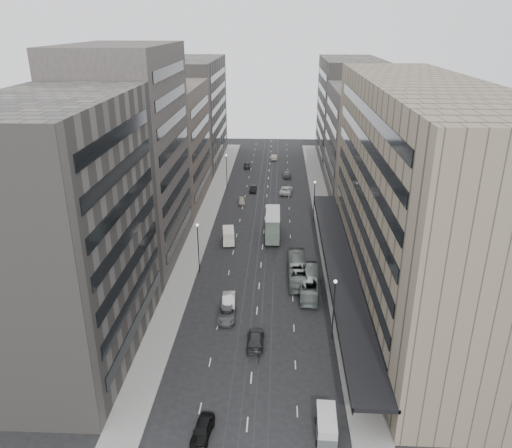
% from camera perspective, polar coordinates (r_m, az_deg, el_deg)
% --- Properties ---
extents(ground, '(220.00, 220.00, 0.00)m').
position_cam_1_polar(ground, '(69.00, 0.08, -10.31)').
color(ground, black).
rests_on(ground, ground).
extents(sidewalk_right, '(4.00, 125.00, 0.15)m').
position_cam_1_polar(sidewalk_right, '(102.97, 7.75, 0.90)').
color(sidewalk_right, gray).
rests_on(sidewalk_right, ground).
extents(sidewalk_left, '(4.00, 125.00, 0.15)m').
position_cam_1_polar(sidewalk_left, '(103.60, -5.59, 1.13)').
color(sidewalk_left, gray).
rests_on(sidewalk_left, ground).
extents(department_store, '(19.20, 60.00, 30.00)m').
position_cam_1_polar(department_store, '(72.23, 17.69, 3.26)').
color(department_store, gray).
rests_on(department_store, ground).
extents(building_right_mid, '(15.00, 28.00, 24.00)m').
position_cam_1_polar(building_right_mid, '(114.52, 12.29, 9.01)').
color(building_right_mid, '#433E3A').
rests_on(building_right_mid, ground).
extents(building_right_far, '(15.00, 32.00, 28.00)m').
position_cam_1_polar(building_right_far, '(143.28, 10.51, 12.53)').
color(building_right_far, '#67635D').
rests_on(building_right_far, ground).
extents(building_left_a, '(15.00, 28.00, 30.00)m').
position_cam_1_polar(building_left_a, '(59.90, -21.31, -1.03)').
color(building_left_a, '#67635D').
rests_on(building_left_a, ground).
extents(building_left_b, '(15.00, 26.00, 34.00)m').
position_cam_1_polar(building_left_b, '(83.31, -14.35, 7.54)').
color(building_left_b, '#433E3A').
rests_on(building_left_b, ground).
extents(building_left_c, '(15.00, 28.00, 25.00)m').
position_cam_1_polar(building_left_c, '(109.72, -10.18, 8.87)').
color(building_left_c, '#695C52').
rests_on(building_left_c, ground).
extents(building_left_d, '(15.00, 38.00, 28.00)m').
position_cam_1_polar(building_left_d, '(141.17, -7.33, 12.58)').
color(building_left_d, '#67635D').
rests_on(building_left_d, ground).
extents(lamp_right_near, '(0.44, 0.44, 8.32)m').
position_cam_1_polar(lamp_right_near, '(62.35, 8.91, -8.85)').
color(lamp_right_near, '#262628').
rests_on(lamp_right_near, ground).
extents(lamp_right_far, '(0.44, 0.44, 8.32)m').
position_cam_1_polar(lamp_right_far, '(98.70, 6.68, 3.17)').
color(lamp_right_far, '#262628').
rests_on(lamp_right_far, ground).
extents(lamp_left_near, '(0.44, 0.44, 8.32)m').
position_cam_1_polar(lamp_left_near, '(78.04, -6.64, -2.09)').
color(lamp_left_near, '#262628').
rests_on(lamp_left_near, ground).
extents(lamp_left_far, '(0.44, 0.44, 8.32)m').
position_cam_1_polar(lamp_left_far, '(118.21, -3.39, 6.48)').
color(lamp_left_far, '#262628').
rests_on(lamp_left_far, ground).
extents(bus_near, '(3.06, 10.51, 2.89)m').
position_cam_1_polar(bus_near, '(73.95, 6.10, -6.76)').
color(bus_near, gray).
rests_on(bus_near, ground).
extents(bus_far, '(2.74, 11.21, 3.11)m').
position_cam_1_polar(bus_far, '(77.35, 4.70, -5.24)').
color(bus_far, gray).
rests_on(bus_far, ground).
extents(double_decker, '(2.84, 9.07, 4.95)m').
position_cam_1_polar(double_decker, '(91.00, 1.92, -0.06)').
color(double_decker, slate).
rests_on(double_decker, ground).
extents(vw_microbus, '(2.14, 4.45, 2.37)m').
position_cam_1_polar(vw_microbus, '(51.78, 8.06, -21.73)').
color(vw_microbus, '#515758').
rests_on(vw_microbus, ground).
extents(panel_van, '(2.60, 4.60, 2.77)m').
position_cam_1_polar(panel_van, '(89.18, -3.17, -1.36)').
color(panel_van, white).
rests_on(panel_van, ground).
extents(sedan_0, '(2.19, 4.40, 1.44)m').
position_cam_1_polar(sedan_0, '(52.00, -6.13, -22.30)').
color(sedan_0, black).
rests_on(sedan_0, ground).
extents(sedan_1, '(2.08, 5.12, 1.65)m').
position_cam_1_polar(sedan_1, '(70.37, -3.14, -8.86)').
color(sedan_1, white).
rests_on(sedan_1, ground).
extents(sedan_2, '(2.52, 5.15, 1.41)m').
position_cam_1_polar(sedan_2, '(67.93, -3.37, -10.23)').
color(sedan_2, '#555557').
rests_on(sedan_2, ground).
extents(sedan_3, '(2.13, 5.25, 1.52)m').
position_cam_1_polar(sedan_3, '(63.06, -0.05, -12.97)').
color(sedan_3, '#2A2B2D').
rests_on(sedan_3, ground).
extents(sedan_4, '(1.90, 4.08, 1.35)m').
position_cam_1_polar(sedan_4, '(109.15, -1.64, 2.68)').
color(sedan_4, '#9E9983').
rests_on(sedan_4, ground).
extents(sedan_5, '(1.52, 4.13, 1.35)m').
position_cam_1_polar(sedan_5, '(117.07, -0.31, 4.05)').
color(sedan_5, black).
rests_on(sedan_5, ground).
extents(sedan_6, '(3.29, 5.98, 1.59)m').
position_cam_1_polar(sedan_6, '(115.98, 3.46, 3.89)').
color(sedan_6, silver).
rests_on(sedan_6, ground).
extents(sedan_7, '(2.33, 5.18, 1.47)m').
position_cam_1_polar(sedan_7, '(128.60, 3.54, 5.70)').
color(sedan_7, '#505052').
rests_on(sedan_7, ground).
extents(sedan_8, '(2.07, 4.45, 1.47)m').
position_cam_1_polar(sedan_8, '(136.55, -1.01, 6.72)').
color(sedan_8, black).
rests_on(sedan_8, ground).
extents(sedan_9, '(1.76, 4.58, 1.49)m').
position_cam_1_polar(sedan_9, '(145.28, 2.07, 7.66)').
color(sedan_9, '#A49788').
rests_on(sedan_9, ground).
extents(pedestrian, '(0.75, 0.73, 1.74)m').
position_cam_1_polar(pedestrian, '(56.51, 12.09, -18.04)').
color(pedestrian, black).
rests_on(pedestrian, sidewalk_right).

